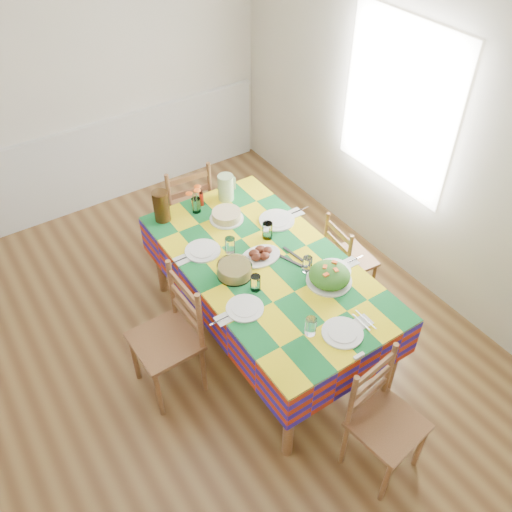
{
  "coord_description": "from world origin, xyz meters",
  "views": [
    {
      "loc": [
        -0.98,
        -2.45,
        3.52
      ],
      "look_at": [
        0.63,
        -0.03,
        0.91
      ],
      "focal_mm": 38.0,
      "sensor_mm": 36.0,
      "label": 1
    }
  ],
  "objects_px": {
    "green_pitcher": "(226,187)",
    "chair_far": "(186,208)",
    "tea_pitcher": "(161,206)",
    "dining_table": "(266,272)",
    "chair_near": "(383,421)",
    "chair_right": "(347,260)",
    "chair_left": "(171,338)",
    "meat_platter": "(260,255)"
  },
  "relations": [
    {
      "from": "meat_platter",
      "to": "chair_right",
      "type": "relative_size",
      "value": 0.38
    },
    {
      "from": "tea_pitcher",
      "to": "dining_table",
      "type": "bearing_deg",
      "value": -66.28
    },
    {
      "from": "meat_platter",
      "to": "chair_near",
      "type": "bearing_deg",
      "value": -90.34
    },
    {
      "from": "meat_platter",
      "to": "chair_near",
      "type": "height_order",
      "value": "chair_near"
    },
    {
      "from": "green_pitcher",
      "to": "chair_near",
      "type": "xyz_separation_m",
      "value": [
        -0.18,
        -2.17,
        -0.45
      ]
    },
    {
      "from": "chair_left",
      "to": "meat_platter",
      "type": "bearing_deg",
      "value": 94.13
    },
    {
      "from": "chair_right",
      "to": "dining_table",
      "type": "bearing_deg",
      "value": 95.35
    },
    {
      "from": "dining_table",
      "to": "chair_left",
      "type": "bearing_deg",
      "value": 179.91
    },
    {
      "from": "tea_pitcher",
      "to": "chair_right",
      "type": "distance_m",
      "value": 1.61
    },
    {
      "from": "tea_pitcher",
      "to": "chair_near",
      "type": "distance_m",
      "value": 2.29
    },
    {
      "from": "meat_platter",
      "to": "tea_pitcher",
      "type": "distance_m",
      "value": 0.92
    },
    {
      "from": "chair_right",
      "to": "chair_far",
      "type": "bearing_deg",
      "value": 37.88
    },
    {
      "from": "meat_platter",
      "to": "chair_right",
      "type": "xyz_separation_m",
      "value": [
        0.83,
        -0.08,
        -0.41
      ]
    },
    {
      "from": "meat_platter",
      "to": "chair_near",
      "type": "relative_size",
      "value": 0.34
    },
    {
      "from": "meat_platter",
      "to": "green_pitcher",
      "type": "distance_m",
      "value": 0.8
    },
    {
      "from": "green_pitcher",
      "to": "chair_far",
      "type": "distance_m",
      "value": 0.64
    },
    {
      "from": "meat_platter",
      "to": "green_pitcher",
      "type": "bearing_deg",
      "value": 77.41
    },
    {
      "from": "meat_platter",
      "to": "chair_near",
      "type": "xyz_separation_m",
      "value": [
        -0.01,
        -1.39,
        -0.36
      ]
    },
    {
      "from": "meat_platter",
      "to": "chair_far",
      "type": "relative_size",
      "value": 0.32
    },
    {
      "from": "chair_left",
      "to": "chair_right",
      "type": "relative_size",
      "value": 1.2
    },
    {
      "from": "tea_pitcher",
      "to": "chair_far",
      "type": "distance_m",
      "value": 0.71
    },
    {
      "from": "meat_platter",
      "to": "chair_right",
      "type": "distance_m",
      "value": 0.93
    },
    {
      "from": "dining_table",
      "to": "chair_far",
      "type": "xyz_separation_m",
      "value": [
        -0.0,
        1.31,
        -0.22
      ]
    },
    {
      "from": "tea_pitcher",
      "to": "chair_far",
      "type": "xyz_separation_m",
      "value": [
        0.39,
        0.4,
        -0.44
      ]
    },
    {
      "from": "chair_right",
      "to": "tea_pitcher",
      "type": "bearing_deg",
      "value": 58.93
    },
    {
      "from": "chair_near",
      "to": "chair_right",
      "type": "xyz_separation_m",
      "value": [
        0.84,
        1.31,
        -0.05
      ]
    },
    {
      "from": "green_pitcher",
      "to": "tea_pitcher",
      "type": "relative_size",
      "value": 0.87
    },
    {
      "from": "dining_table",
      "to": "chair_left",
      "type": "relative_size",
      "value": 2.02
    },
    {
      "from": "chair_left",
      "to": "chair_right",
      "type": "xyz_separation_m",
      "value": [
        1.66,
        0.0,
        -0.09
      ]
    },
    {
      "from": "meat_platter",
      "to": "chair_left",
      "type": "bearing_deg",
      "value": -174.25
    },
    {
      "from": "chair_right",
      "to": "chair_left",
      "type": "bearing_deg",
      "value": 95.19
    },
    {
      "from": "chair_far",
      "to": "chair_left",
      "type": "distance_m",
      "value": 1.54
    },
    {
      "from": "dining_table",
      "to": "tea_pitcher",
      "type": "bearing_deg",
      "value": 113.72
    },
    {
      "from": "tea_pitcher",
      "to": "chair_near",
      "type": "xyz_separation_m",
      "value": [
        0.39,
        -2.21,
        -0.47
      ]
    },
    {
      "from": "dining_table",
      "to": "chair_far",
      "type": "bearing_deg",
      "value": 90.18
    },
    {
      "from": "chair_far",
      "to": "dining_table",
      "type": "bearing_deg",
      "value": 95.31
    },
    {
      "from": "tea_pitcher",
      "to": "chair_left",
      "type": "distance_m",
      "value": 1.09
    },
    {
      "from": "tea_pitcher",
      "to": "chair_far",
      "type": "bearing_deg",
      "value": 45.61
    },
    {
      "from": "tea_pitcher",
      "to": "chair_near",
      "type": "relative_size",
      "value": 0.27
    },
    {
      "from": "chair_far",
      "to": "green_pitcher",
      "type": "bearing_deg",
      "value": 117.17
    },
    {
      "from": "dining_table",
      "to": "meat_platter",
      "type": "height_order",
      "value": "meat_platter"
    },
    {
      "from": "dining_table",
      "to": "green_pitcher",
      "type": "relative_size",
      "value": 9.1
    }
  ]
}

